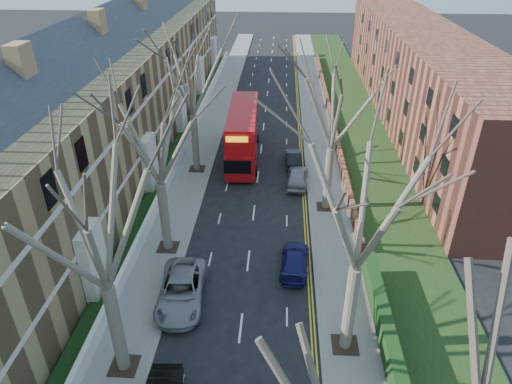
# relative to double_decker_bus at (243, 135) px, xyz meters

# --- Properties ---
(pavement_left) EXTENTS (3.00, 102.00, 0.12)m
(pavement_left) POSITION_rel_double_decker_bus_xyz_m (-4.35, 8.01, -2.31)
(pavement_left) COLOR slate
(pavement_left) RESTS_ON ground
(pavement_right) EXTENTS (3.00, 102.00, 0.12)m
(pavement_right) POSITION_rel_double_decker_bus_xyz_m (7.65, 8.01, -2.31)
(pavement_right) COLOR slate
(pavement_right) RESTS_ON ground
(terrace_left) EXTENTS (9.70, 78.00, 13.60)m
(terrace_left) POSITION_rel_double_decker_bus_xyz_m (-11.99, 0.01, 3.16)
(terrace_left) COLOR #96784C
(terrace_left) RESTS_ON ground
(flats_right) EXTENTS (13.97, 54.00, 10.00)m
(flats_right) POSITION_rel_double_decker_bus_xyz_m (19.12, 12.01, 2.62)
(flats_right) COLOR brown
(flats_right) RESTS_ON ground
(front_wall_left) EXTENTS (0.30, 78.00, 1.00)m
(front_wall_left) POSITION_rel_double_decker_bus_xyz_m (-6.00, 0.01, -1.75)
(front_wall_left) COLOR white
(front_wall_left) RESTS_ON ground
(grass_verge_right) EXTENTS (6.00, 102.00, 0.06)m
(grass_verge_right) POSITION_rel_double_decker_bus_xyz_m (12.15, 8.01, -2.22)
(grass_verge_right) COLOR black
(grass_verge_right) RESTS_ON ground
(tree_left_mid) EXTENTS (10.50, 10.50, 14.71)m
(tree_left_mid) POSITION_rel_double_decker_bus_xyz_m (-4.05, -24.99, 7.19)
(tree_left_mid) COLOR brown
(tree_left_mid) RESTS_ON ground
(tree_left_far) EXTENTS (10.15, 10.15, 14.22)m
(tree_left_far) POSITION_rel_double_decker_bus_xyz_m (-4.05, -14.99, 6.87)
(tree_left_far) COLOR brown
(tree_left_far) RESTS_ON ground
(tree_left_dist) EXTENTS (10.50, 10.50, 14.71)m
(tree_left_dist) POSITION_rel_double_decker_bus_xyz_m (-4.05, -2.99, 7.19)
(tree_left_dist) COLOR brown
(tree_left_dist) RESTS_ON ground
(tree_right_mid) EXTENTS (10.50, 10.50, 14.71)m
(tree_right_mid) POSITION_rel_double_decker_bus_xyz_m (7.35, -22.99, 7.19)
(tree_right_mid) COLOR brown
(tree_right_mid) RESTS_ON ground
(tree_right_far) EXTENTS (10.15, 10.15, 14.22)m
(tree_right_far) POSITION_rel_double_decker_bus_xyz_m (7.35, -8.99, 6.88)
(tree_right_far) COLOR brown
(tree_right_far) RESTS_ON ground
(double_decker_bus) EXTENTS (3.19, 11.60, 4.80)m
(double_decker_bus) POSITION_rel_double_decker_bus_xyz_m (0.00, 0.00, 0.00)
(double_decker_bus) COLOR #AD0C0F
(double_decker_bus) RESTS_ON ground
(car_left_far) EXTENTS (3.04, 5.90, 1.59)m
(car_left_far) POSITION_rel_double_decker_bus_xyz_m (-2.05, -20.01, -1.57)
(car_left_far) COLOR gray
(car_left_far) RESTS_ON ground
(car_right_near) EXTENTS (2.10, 4.53, 1.28)m
(car_right_near) POSITION_rel_double_decker_bus_xyz_m (4.76, -16.61, -1.73)
(car_right_near) COLOR #171752
(car_right_near) RESTS_ON ground
(car_right_mid) EXTENTS (2.10, 4.53, 1.50)m
(car_right_mid) POSITION_rel_double_decker_bus_xyz_m (5.16, -5.15, -1.62)
(car_right_mid) COLOR gray
(car_right_mid) RESTS_ON ground
(car_right_far) EXTENTS (1.57, 4.07, 1.32)m
(car_right_far) POSITION_rel_double_decker_bus_xyz_m (4.88, -1.29, -1.71)
(car_right_far) COLOR black
(car_right_far) RESTS_ON ground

